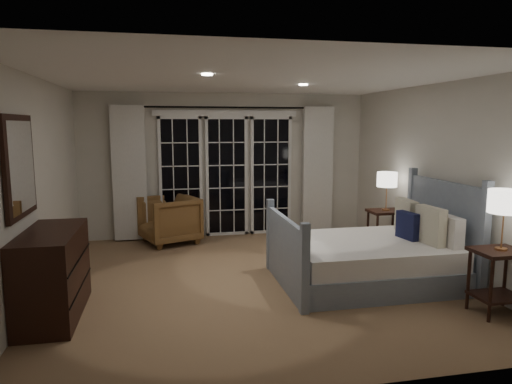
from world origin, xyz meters
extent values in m
plane|color=#93794F|center=(0.00, 0.00, 0.00)|extent=(5.00, 5.00, 0.00)
plane|color=white|center=(0.00, 0.00, 2.50)|extent=(5.00, 5.00, 0.00)
cube|color=beige|center=(-2.50, 0.00, 1.25)|extent=(0.02, 5.00, 2.50)
cube|color=beige|center=(2.50, 0.00, 1.25)|extent=(0.02, 5.00, 2.50)
cube|color=beige|center=(0.00, 2.50, 1.25)|extent=(5.00, 0.02, 2.50)
cube|color=beige|center=(0.00, -2.50, 1.25)|extent=(5.00, 0.02, 2.50)
cube|color=black|center=(-0.80, 2.47, 1.05)|extent=(0.66, 0.02, 2.02)
cube|color=black|center=(0.00, 2.47, 1.05)|extent=(0.66, 0.02, 2.02)
cube|color=black|center=(0.80, 2.47, 1.05)|extent=(0.66, 0.02, 2.02)
cube|color=white|center=(0.00, 2.46, 2.15)|extent=(2.50, 0.04, 0.10)
cylinder|color=black|center=(0.00, 2.40, 2.25)|extent=(3.50, 0.03, 0.03)
cube|color=white|center=(-1.65, 2.38, 1.15)|extent=(0.55, 0.10, 2.25)
cube|color=white|center=(1.65, 2.38, 1.15)|extent=(0.55, 0.10, 2.25)
cylinder|color=white|center=(0.80, 0.60, 2.49)|extent=(0.12, 0.12, 0.01)
cylinder|color=white|center=(-0.60, -0.40, 2.49)|extent=(0.12, 0.12, 0.01)
cube|color=gray|center=(1.35, -0.35, 0.14)|extent=(1.97, 1.54, 0.29)
cube|color=white|center=(1.35, -0.35, 0.41)|extent=(1.91, 1.48, 0.24)
cube|color=gray|center=(2.40, -0.35, 0.62)|extent=(0.06, 1.54, 1.25)
cube|color=gray|center=(0.30, -0.35, 0.43)|extent=(0.06, 1.54, 0.87)
cube|color=white|center=(2.20, -0.67, 0.71)|extent=(0.14, 0.60, 0.36)
cube|color=white|center=(2.20, -0.03, 0.71)|extent=(0.14, 0.60, 0.36)
cube|color=beige|center=(2.04, -0.63, 0.75)|extent=(0.16, 0.46, 0.45)
cube|color=beige|center=(2.04, -0.07, 0.75)|extent=(0.16, 0.46, 0.45)
cube|color=#15183B|center=(1.90, -0.35, 0.70)|extent=(0.15, 0.35, 0.34)
cube|color=black|center=(2.27, -1.53, 0.66)|extent=(0.53, 0.42, 0.04)
cube|color=black|center=(2.27, -1.53, 0.19)|extent=(0.49, 0.38, 0.03)
cylinder|color=black|center=(2.05, -1.70, 0.33)|extent=(0.04, 0.04, 0.65)
cylinder|color=black|center=(2.05, -1.36, 0.33)|extent=(0.04, 0.04, 0.65)
cylinder|color=black|center=(2.49, -1.36, 0.33)|extent=(0.04, 0.04, 0.65)
cube|color=black|center=(2.24, 0.88, 0.63)|extent=(0.50, 0.40, 0.04)
cube|color=black|center=(2.24, 0.88, 0.18)|extent=(0.46, 0.36, 0.03)
cylinder|color=black|center=(2.03, 0.72, 0.31)|extent=(0.04, 0.04, 0.62)
cylinder|color=black|center=(2.45, 0.72, 0.31)|extent=(0.04, 0.04, 0.62)
cylinder|color=black|center=(2.03, 1.04, 0.31)|extent=(0.04, 0.04, 0.62)
cylinder|color=black|center=(2.45, 1.04, 0.31)|extent=(0.04, 0.04, 0.62)
cylinder|color=tan|center=(2.27, -1.53, 0.69)|extent=(0.12, 0.12, 0.02)
cylinder|color=tan|center=(2.27, -1.53, 0.89)|extent=(0.02, 0.02, 0.36)
cylinder|color=white|center=(2.27, -1.53, 1.19)|extent=(0.32, 0.32, 0.24)
cylinder|color=tan|center=(2.24, 0.88, 0.66)|extent=(0.12, 0.12, 0.02)
cylinder|color=tan|center=(2.24, 0.88, 0.85)|extent=(0.02, 0.02, 0.34)
cylinder|color=white|center=(2.24, 0.88, 1.13)|extent=(0.30, 0.30, 0.22)
imported|color=brown|center=(-1.02, 2.10, 0.39)|extent=(1.11, 1.09, 0.78)
cube|color=black|center=(-2.23, -0.66, 0.45)|extent=(0.53, 1.26, 0.89)
cube|color=black|center=(-1.96, -0.66, 0.29)|extent=(0.01, 1.24, 0.01)
cube|color=black|center=(-1.96, -0.66, 0.59)|extent=(0.01, 1.24, 0.01)
cube|color=black|center=(-2.47, -0.66, 1.55)|extent=(0.04, 0.85, 1.00)
cube|color=white|center=(-2.44, -0.66, 1.55)|extent=(0.01, 0.73, 0.88)
camera|label=1|loc=(-1.10, -5.46, 1.95)|focal=32.00mm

